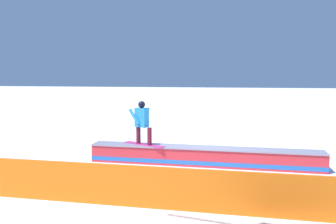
# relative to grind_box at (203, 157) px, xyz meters

# --- Properties ---
(ground_plane) EXTENTS (120.00, 120.00, 0.00)m
(ground_plane) POSITION_rel_grind_box_xyz_m (0.00, 0.00, -0.26)
(ground_plane) COLOR white
(grind_box) EXTENTS (7.15, 0.85, 0.58)m
(grind_box) POSITION_rel_grind_box_xyz_m (0.00, 0.00, 0.00)
(grind_box) COLOR red
(grind_box) RESTS_ON ground_plane
(snowboarder) EXTENTS (1.48, 0.89, 1.39)m
(snowboarder) POSITION_rel_grind_box_xyz_m (1.95, -0.09, 1.06)
(snowboarder) COLOR #C72F80
(snowboarder) RESTS_ON grind_box
(safety_fence) EXTENTS (10.21, 0.39, 0.90)m
(safety_fence) POSITION_rel_grind_box_xyz_m (0.00, 3.56, 0.19)
(safety_fence) COLOR orange
(safety_fence) RESTS_ON ground_plane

